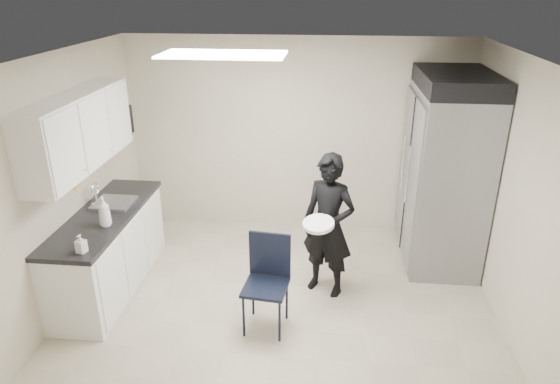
# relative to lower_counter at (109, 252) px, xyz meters

# --- Properties ---
(floor) EXTENTS (4.50, 4.50, 0.00)m
(floor) POSITION_rel_lower_counter_xyz_m (1.95, -0.20, -0.43)
(floor) COLOR tan
(floor) RESTS_ON ground
(ceiling) EXTENTS (4.50, 4.50, 0.00)m
(ceiling) POSITION_rel_lower_counter_xyz_m (1.95, -0.20, 2.17)
(ceiling) COLOR white
(ceiling) RESTS_ON back_wall
(back_wall) EXTENTS (4.50, 0.00, 4.50)m
(back_wall) POSITION_rel_lower_counter_xyz_m (1.95, 1.80, 0.87)
(back_wall) COLOR beige
(back_wall) RESTS_ON floor
(left_wall) EXTENTS (0.00, 4.00, 4.00)m
(left_wall) POSITION_rel_lower_counter_xyz_m (-0.30, -0.20, 0.87)
(left_wall) COLOR beige
(left_wall) RESTS_ON floor
(right_wall) EXTENTS (0.00, 4.00, 4.00)m
(right_wall) POSITION_rel_lower_counter_xyz_m (4.20, -0.20, 0.87)
(right_wall) COLOR beige
(right_wall) RESTS_ON floor
(ceiling_panel) EXTENTS (1.20, 0.60, 0.02)m
(ceiling_panel) POSITION_rel_lower_counter_xyz_m (1.35, 0.20, 2.14)
(ceiling_panel) COLOR white
(ceiling_panel) RESTS_ON ceiling
(lower_counter) EXTENTS (0.60, 1.90, 0.86)m
(lower_counter) POSITION_rel_lower_counter_xyz_m (0.00, 0.00, 0.00)
(lower_counter) COLOR silver
(lower_counter) RESTS_ON floor
(countertop) EXTENTS (0.64, 1.95, 0.05)m
(countertop) POSITION_rel_lower_counter_xyz_m (0.00, 0.00, 0.46)
(countertop) COLOR black
(countertop) RESTS_ON lower_counter
(sink) EXTENTS (0.42, 0.40, 0.14)m
(sink) POSITION_rel_lower_counter_xyz_m (0.02, 0.25, 0.44)
(sink) COLOR gray
(sink) RESTS_ON countertop
(faucet) EXTENTS (0.02, 0.02, 0.24)m
(faucet) POSITION_rel_lower_counter_xyz_m (-0.18, 0.25, 0.59)
(faucet) COLOR silver
(faucet) RESTS_ON countertop
(upper_cabinets) EXTENTS (0.35, 1.80, 0.75)m
(upper_cabinets) POSITION_rel_lower_counter_xyz_m (-0.13, 0.00, 1.40)
(upper_cabinets) COLOR silver
(upper_cabinets) RESTS_ON left_wall
(towel_dispenser) EXTENTS (0.22, 0.30, 0.35)m
(towel_dispenser) POSITION_rel_lower_counter_xyz_m (-0.19, 1.15, 1.19)
(towel_dispenser) COLOR black
(towel_dispenser) RESTS_ON left_wall
(notice_sticker_left) EXTENTS (0.00, 0.12, 0.07)m
(notice_sticker_left) POSITION_rel_lower_counter_xyz_m (-0.29, -0.10, 0.79)
(notice_sticker_left) COLOR yellow
(notice_sticker_left) RESTS_ON left_wall
(notice_sticker_right) EXTENTS (0.00, 0.12, 0.07)m
(notice_sticker_right) POSITION_rel_lower_counter_xyz_m (-0.29, 0.10, 0.75)
(notice_sticker_right) COLOR yellow
(notice_sticker_right) RESTS_ON left_wall
(commercial_fridge) EXTENTS (0.80, 1.35, 2.10)m
(commercial_fridge) POSITION_rel_lower_counter_xyz_m (3.78, 1.07, 0.62)
(commercial_fridge) COLOR gray
(commercial_fridge) RESTS_ON floor
(fridge_compressor) EXTENTS (0.80, 1.35, 0.20)m
(fridge_compressor) POSITION_rel_lower_counter_xyz_m (3.78, 1.07, 1.77)
(fridge_compressor) COLOR black
(fridge_compressor) RESTS_ON commercial_fridge
(folding_chair) EXTENTS (0.46, 0.46, 0.94)m
(folding_chair) POSITION_rel_lower_counter_xyz_m (1.84, -0.56, 0.04)
(folding_chair) COLOR black
(folding_chair) RESTS_ON floor
(man_tuxedo) EXTENTS (0.70, 0.60, 1.60)m
(man_tuxedo) POSITION_rel_lower_counter_xyz_m (2.42, 0.16, 0.37)
(man_tuxedo) COLOR black
(man_tuxedo) RESTS_ON floor
(bucket_lid) EXTENTS (0.43, 0.43, 0.04)m
(bucket_lid) POSITION_rel_lower_counter_xyz_m (2.32, -0.06, 0.51)
(bucket_lid) COLOR silver
(bucket_lid) RESTS_ON man_tuxedo
(soap_bottle_a) EXTENTS (0.16, 0.16, 0.32)m
(soap_bottle_a) POSITION_rel_lower_counter_xyz_m (0.16, -0.27, 0.64)
(soap_bottle_a) COLOR white
(soap_bottle_a) RESTS_ON countertop
(soap_bottle_b) EXTENTS (0.10, 0.10, 0.18)m
(soap_bottle_b) POSITION_rel_lower_counter_xyz_m (0.17, -0.82, 0.57)
(soap_bottle_b) COLOR #AAA9B5
(soap_bottle_b) RESTS_ON countertop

